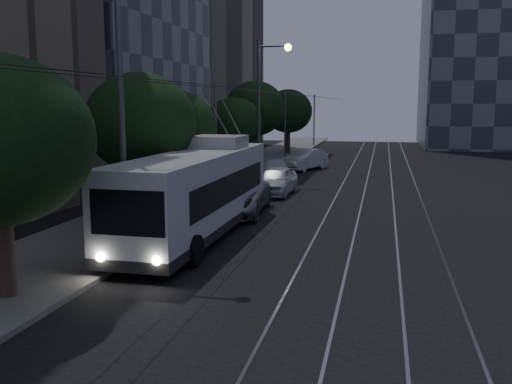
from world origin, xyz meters
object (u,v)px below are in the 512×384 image
object	(u,v)px
car_white_c	(304,159)
streetlamp_far	(265,97)
car_white_a	(276,181)
car_white_d	(306,154)
trolleybus	(198,192)
streetlamp_near	(132,62)
pickup_silver	(234,196)
car_white_b	(273,170)

from	to	relation	value
car_white_c	streetlamp_far	world-z (taller)	streetlamp_far
car_white_a	car_white_c	distance (m)	12.10
car_white_d	trolleybus	bearing A→B (deg)	-82.86
car_white_d	streetlamp_near	distance (m)	32.25
pickup_silver	car_white_a	world-z (taller)	pickup_silver
trolleybus	car_white_b	size ratio (longest dim) A/B	2.44
car_white_a	streetlamp_far	bearing A→B (deg)	111.08
car_white_d	streetlamp_near	xyz separation A→B (m)	(-1.46, -31.71, 5.70)
car_white_a	streetlamp_far	distance (m)	7.29
trolleybus	car_white_d	bearing A→B (deg)	90.22
pickup_silver	streetlamp_near	size ratio (longest dim) A/B	0.56
car_white_b	car_white_c	distance (m)	6.70
pickup_silver	car_white_d	size ratio (longest dim) A/B	1.65
car_white_c	streetlamp_near	distance (m)	26.11
car_white_d	streetlamp_far	size ratio (longest dim) A/B	0.40
pickup_silver	car_white_a	distance (m)	6.06
car_white_b	trolleybus	bearing A→B (deg)	-112.36
trolleybus	car_white_c	xyz separation A→B (m)	(0.97, 22.57, -0.90)
car_white_a	streetlamp_near	size ratio (longest dim) A/B	0.43
car_white_c	car_white_d	bearing A→B (deg)	118.12
car_white_c	streetlamp_far	xyz separation A→B (m)	(-1.67, -6.76, 4.64)
car_white_d	streetlamp_far	distance (m)	13.94
pickup_silver	streetlamp_near	world-z (taller)	streetlamp_near
car_white_b	streetlamp_near	world-z (taller)	streetlamp_near
car_white_c	pickup_silver	bearing A→B (deg)	-70.52
trolleybus	car_white_a	world-z (taller)	trolleybus
pickup_silver	streetlamp_near	bearing A→B (deg)	-104.24
car_white_b	streetlamp_far	world-z (taller)	streetlamp_far
pickup_silver	car_white_d	xyz separation A→B (m)	(0.05, 24.38, -0.21)
trolleybus	car_white_b	world-z (taller)	trolleybus
trolleybus	car_white_b	bearing A→B (deg)	91.48
car_white_a	car_white_d	xyz separation A→B (m)	(-0.77, 18.38, -0.16)
car_white_a	car_white_c	bearing A→B (deg)	93.32
car_white_a	trolleybus	bearing A→B (deg)	-92.73
car_white_c	car_white_b	bearing A→B (deg)	-78.24
car_white_b	streetlamp_near	xyz separation A→B (m)	(-0.99, -18.83, 5.59)
car_white_b	car_white_d	size ratio (longest dim) A/B	1.40
streetlamp_near	streetlamp_far	distance (m)	18.69
car_white_b	streetlamp_near	bearing A→B (deg)	-116.08
pickup_silver	car_white_b	distance (m)	11.51
car_white_b	car_white_a	bearing A→B (deg)	-100.33
car_white_a	streetlamp_near	world-z (taller)	streetlamp_near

